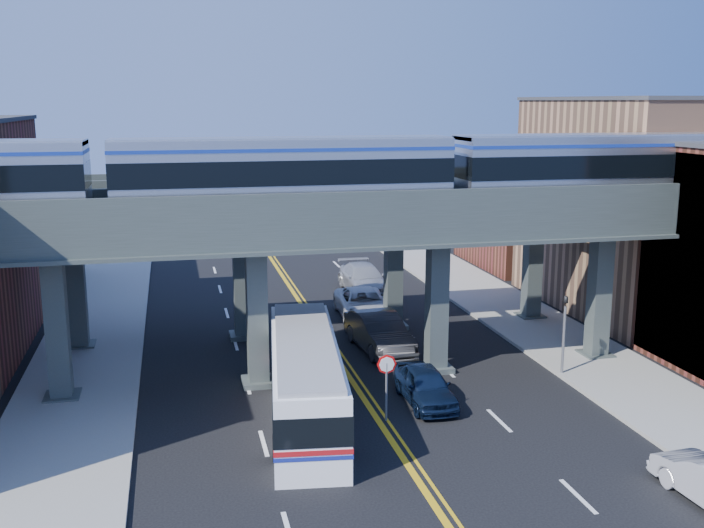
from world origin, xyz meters
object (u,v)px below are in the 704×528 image
Objects in this scene: traffic_signal at (564,326)px; transit_bus at (305,380)px; car_lane_b at (379,332)px; car_lane_a at (425,386)px; car_lane_d at (364,279)px; transit_train at (284,172)px; stop_sign at (387,377)px; car_lane_c at (363,304)px.

traffic_signal is 12.04m from transit_bus.
car_lane_a is at bearing -94.10° from car_lane_b.
car_lane_d is at bearing 84.29° from car_lane_a.
car_lane_b is 0.94× the size of car_lane_d.
traffic_signal is at bearing -9.51° from transit_train.
stop_sign is 9.41m from traffic_signal.
car_lane_d is at bearing 78.49° from stop_sign.
traffic_signal is 8.87m from car_lane_b.
car_lane_d is at bearing -13.10° from transit_bus.
stop_sign is (3.04, -5.00, -7.34)m from transit_train.
transit_bus is 2.68× the size of car_lane_a.
car_lane_b is at bearing -26.62° from transit_bus.
transit_bus is at bearing -175.14° from car_lane_a.
transit_train is 16.34× the size of stop_sign.
car_lane_b reaches higher than car_lane_a.
car_lane_d is (4.11, 20.20, -0.90)m from stop_sign.
transit_train reaches higher than car_lane_c.
stop_sign is at bearing -102.44° from car_lane_d.
transit_bus reaches higher than car_lane_c.
transit_bus is at bearing -88.58° from transit_train.
transit_train is at bearing 8.49° from transit_bus.
car_lane_a is (4.95, 0.36, -0.77)m from transit_bus.
car_lane_c is at bearing 58.36° from transit_train.
transit_bus is (-11.84, -2.01, -0.79)m from traffic_signal.
car_lane_d reaches higher than car_lane_a.
car_lane_c is (2.59, 14.14, -0.94)m from stop_sign.
transit_train is at bearing 121.31° from stop_sign.
car_lane_c is (-6.31, 11.14, -1.49)m from traffic_signal.
traffic_signal reaches higher than car_lane_b.
traffic_signal is 17.91m from car_lane_d.
car_lane_b is at bearing -92.50° from car_lane_c.
car_lane_b is at bearing 76.79° from stop_sign.
car_lane_a is 0.74× the size of car_lane_c.
traffic_signal is 0.35× the size of transit_bus.
stop_sign is at bearing -145.36° from car_lane_a.
car_lane_b reaches higher than car_lane_d.
stop_sign is 0.44× the size of car_lane_d.
car_lane_c is 0.99× the size of car_lane_d.
traffic_signal reaches higher than transit_bus.
traffic_signal is 12.89m from car_lane_c.
car_lane_d reaches higher than car_lane_c.
car_lane_c is 6.25m from car_lane_d.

